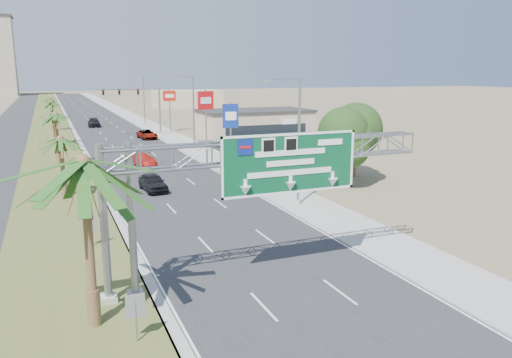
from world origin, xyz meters
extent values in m
cube|color=#28282B|center=(0.00, 110.00, 0.01)|extent=(12.00, 300.00, 0.02)
cube|color=#9E9B93|center=(8.50, 110.00, 0.05)|extent=(4.00, 300.00, 0.10)
cube|color=#4F5626|center=(-10.00, 110.00, 0.06)|extent=(7.00, 300.00, 0.12)
cube|color=#28282B|center=(-17.00, 110.00, 0.01)|extent=(8.00, 300.00, 0.02)
cylinder|color=gray|center=(-7.20, 10.00, 3.70)|extent=(0.36, 0.36, 7.40)
cylinder|color=gray|center=(-8.40, 10.00, 3.70)|extent=(0.36, 0.36, 7.40)
cube|color=#9E9B93|center=(-7.20, 10.00, 0.20)|extent=(0.70, 0.70, 0.40)
cube|color=#9E9B93|center=(-8.40, 10.00, 0.20)|extent=(0.70, 0.70, 0.40)
cube|color=#074A29|center=(0.50, 9.52, 6.00)|extent=(7.20, 0.12, 3.00)
cube|color=navy|center=(-1.90, 9.44, 6.95)|extent=(0.75, 0.03, 0.75)
cone|color=white|center=(0.50, 9.44, 4.85)|extent=(0.56, 0.56, 0.45)
cylinder|color=brown|center=(-9.20, 8.00, 3.50)|extent=(0.36, 0.36, 7.00)
cylinder|color=brown|center=(-9.20, 8.00, 0.84)|extent=(0.54, 0.54, 1.68)
cylinder|color=brown|center=(-9.50, 32.00, 2.50)|extent=(0.36, 0.36, 5.00)
cylinder|color=brown|center=(-9.50, 32.00, 0.60)|extent=(0.54, 0.54, 1.20)
cylinder|color=brown|center=(-9.50, 48.00, 2.90)|extent=(0.36, 0.36, 5.80)
cylinder|color=brown|center=(-9.50, 48.00, 0.70)|extent=(0.54, 0.54, 1.39)
cylinder|color=brown|center=(-9.50, 66.00, 2.25)|extent=(0.36, 0.36, 4.50)
cylinder|color=brown|center=(-9.50, 66.00, 0.54)|extent=(0.54, 0.54, 1.08)
cylinder|color=brown|center=(-9.50, 85.00, 2.60)|extent=(0.36, 0.36, 5.20)
cylinder|color=brown|center=(-9.50, 85.00, 0.62)|extent=(0.54, 0.54, 1.25)
cylinder|color=brown|center=(-9.50, 110.00, 2.40)|extent=(0.36, 0.36, 4.80)
cylinder|color=brown|center=(-9.50, 110.00, 0.58)|extent=(0.54, 0.54, 1.15)
cylinder|color=gray|center=(7.50, 22.00, 5.00)|extent=(0.20, 0.20, 10.00)
cylinder|color=gray|center=(6.10, 22.00, 9.85)|extent=(2.80, 0.12, 0.12)
cube|color=slate|center=(4.70, 22.00, 9.75)|extent=(0.50, 0.22, 0.18)
cylinder|color=#9E9B93|center=(7.50, 22.00, 0.25)|extent=(0.44, 0.44, 0.50)
cylinder|color=gray|center=(7.50, 52.00, 5.00)|extent=(0.20, 0.20, 10.00)
cylinder|color=gray|center=(6.10, 52.00, 9.85)|extent=(2.80, 0.12, 0.12)
cube|color=slate|center=(4.70, 52.00, 9.75)|extent=(0.50, 0.22, 0.18)
cylinder|color=#9E9B93|center=(7.50, 52.00, 0.25)|extent=(0.44, 0.44, 0.50)
cylinder|color=gray|center=(7.50, 88.00, 5.00)|extent=(0.20, 0.20, 10.00)
cylinder|color=gray|center=(6.10, 88.00, 9.85)|extent=(2.80, 0.12, 0.12)
cube|color=slate|center=(4.70, 88.00, 9.75)|extent=(0.50, 0.22, 0.18)
cylinder|color=#9E9B93|center=(7.50, 88.00, 0.25)|extent=(0.44, 0.44, 0.50)
cylinder|color=gray|center=(7.20, 72.00, 4.00)|extent=(0.28, 0.28, 8.00)
cylinder|color=gray|center=(2.20, 72.00, 7.70)|extent=(10.00, 0.18, 0.18)
cube|color=black|center=(3.70, 71.80, 7.30)|extent=(0.32, 0.18, 0.95)
cube|color=black|center=(0.70, 71.80, 7.30)|extent=(0.32, 0.18, 0.95)
cube|color=black|center=(-1.80, 71.80, 7.30)|extent=(0.32, 0.18, 0.95)
sphere|color=red|center=(3.70, 71.68, 7.60)|extent=(0.22, 0.22, 0.22)
imported|color=black|center=(7.20, 72.00, 7.00)|extent=(0.16, 0.16, 0.60)
cylinder|color=#9E9B93|center=(7.20, 72.00, 0.30)|extent=(0.56, 0.56, 0.60)
cube|color=tan|center=(22.00, 66.00, 2.00)|extent=(18.00, 10.00, 4.00)
cylinder|color=brown|center=(15.00, 26.00, 1.95)|extent=(0.44, 0.44, 3.90)
sphere|color=#1C3813|center=(15.00, 26.00, 4.55)|extent=(4.50, 4.50, 4.50)
cylinder|color=brown|center=(18.00, 30.00, 1.65)|extent=(0.44, 0.44, 3.30)
sphere|color=#1C3813|center=(18.00, 30.00, 3.85)|extent=(3.50, 3.50, 3.50)
cylinder|color=gray|center=(-7.80, 6.00, 0.90)|extent=(0.08, 0.08, 1.80)
cube|color=slate|center=(-7.80, 6.00, 1.60)|extent=(0.75, 0.06, 0.95)
cylinder|color=gray|center=(-8.50, 18.00, 0.90)|extent=(0.08, 0.08, 1.80)
cube|color=slate|center=(-8.50, 18.00, 1.60)|extent=(0.75, 0.06, 0.95)
cube|color=tan|center=(30.00, 140.00, 2.50)|extent=(20.00, 12.00, 5.00)
imported|color=black|center=(-2.12, 31.50, 0.77)|extent=(2.17, 4.67, 1.55)
imported|color=maroon|center=(-0.73, 43.43, 0.78)|extent=(2.09, 4.87, 1.56)
imported|color=gray|center=(4.12, 67.68, 0.72)|extent=(2.77, 5.35, 1.44)
imported|color=black|center=(-2.07, 90.03, 0.79)|extent=(2.48, 5.58, 1.59)
cylinder|color=gray|center=(9.00, 51.45, 4.10)|extent=(0.20, 0.20, 8.20)
cube|color=red|center=(9.00, 51.45, 6.80)|extent=(2.36, 1.09, 2.40)
cube|color=white|center=(9.00, 51.27, 6.80)|extent=(1.60, 0.60, 0.84)
cylinder|color=gray|center=(10.98, 47.38, 3.36)|extent=(0.20, 0.20, 6.72)
cube|color=navy|center=(10.98, 47.38, 5.02)|extent=(2.02, 0.51, 3.00)
cube|color=white|center=(10.98, 47.20, 5.02)|extent=(1.40, 0.19, 1.05)
cylinder|color=gray|center=(9.77, 75.72, 3.73)|extent=(0.20, 0.20, 7.47)
cube|color=#B61A0E|center=(9.77, 75.72, 6.37)|extent=(2.22, 0.50, 1.80)
cube|color=white|center=(9.77, 75.54, 6.37)|extent=(1.54, 0.18, 0.63)
camera|label=1|loc=(-10.33, -12.09, 10.36)|focal=35.00mm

